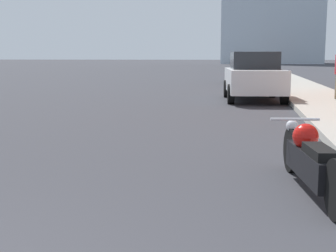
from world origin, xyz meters
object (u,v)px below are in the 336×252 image
at_px(parked_car_green, 248,63).
at_px(parked_car_yellow, 248,62).
at_px(parked_car_white, 254,76).
at_px(parked_car_red, 250,64).
at_px(motorcycle, 310,160).
at_px(parked_car_black, 250,68).

xyz_separation_m(parked_car_green, parked_car_yellow, (0.12, 12.78, -0.05)).
bearing_deg(parked_car_white, parked_car_red, 84.55).
height_order(motorcycle, parked_car_white, parked_car_white).
bearing_deg(motorcycle, parked_car_yellow, 82.88).
distance_m(parked_car_black, parked_car_green, 23.46).
distance_m(motorcycle, parked_car_green, 45.62).
height_order(parked_car_red, parked_car_green, parked_car_red).
relative_size(parked_car_black, parked_car_yellow, 0.97).
bearing_deg(parked_car_green, parked_car_black, -86.02).
xyz_separation_m(parked_car_black, parked_car_yellow, (0.12, 36.24, -0.04)).
height_order(motorcycle, parked_car_black, parked_car_black).
height_order(parked_car_white, parked_car_yellow, parked_car_white).
relative_size(parked_car_black, parked_car_red, 1.00).
relative_size(parked_car_white, parked_car_yellow, 0.97).
bearing_deg(parked_car_yellow, parked_car_red, -95.19).
bearing_deg(parked_car_white, motorcycle, -92.86).
bearing_deg(parked_car_black, parked_car_red, 93.70).
bearing_deg(parked_car_white, parked_car_black, 84.87).
relative_size(parked_car_black, parked_car_green, 0.90).
relative_size(parked_car_white, parked_car_green, 0.90).
distance_m(parked_car_red, parked_car_yellow, 23.35).
bearing_deg(parked_car_black, motorcycle, -84.58).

